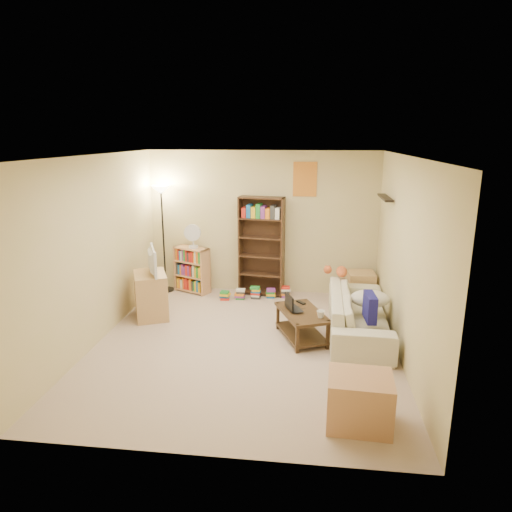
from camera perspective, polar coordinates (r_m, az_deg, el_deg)
name	(u,v)px	position (r m, az deg, el deg)	size (l,w,h in m)	color
room	(244,226)	(5.78, -1.46, 3.71)	(4.50, 4.54, 2.52)	#CCAC99
sofa	(359,314)	(6.66, 12.70, -7.04)	(0.85, 2.07, 0.60)	beige
navy_pillow	(370,307)	(6.16, 14.06, -6.22)	(0.39, 0.12, 0.35)	navy
cream_blanket	(370,299)	(6.64, 14.05, -5.20)	(0.55, 0.39, 0.24)	beige
tabby_cat	(339,271)	(7.26, 10.35, -1.89)	(0.47, 0.18, 0.16)	#D05B2C
coffee_table	(302,321)	(6.38, 5.73, -8.11)	(0.81, 1.03, 0.40)	#412D19
laptop	(298,308)	(6.39, 5.26, -6.55)	(0.35, 0.40, 0.03)	black
laptop_screen	(289,302)	(6.31, 4.16, -5.76)	(0.01, 0.30, 0.20)	white
mug	(321,314)	(6.13, 8.08, -7.22)	(0.14, 0.14, 0.10)	silver
tv_remote	(301,302)	(6.62, 5.64, -5.80)	(0.05, 0.16, 0.02)	black
tv_stand	(151,295)	(7.25, -13.00, -4.78)	(0.47, 0.65, 0.70)	tan
television	(149,261)	(7.09, -13.26, -0.58)	(0.36, 0.68, 0.40)	black
tall_bookshelf	(261,244)	(7.91, 0.68, 1.52)	(0.81, 0.36, 1.73)	#3C2717
short_bookshelf	(192,270)	(8.25, -8.00, -1.72)	(0.69, 0.50, 0.82)	tan
desk_fan	(193,235)	(8.04, -7.93, 2.59)	(0.29, 0.16, 0.43)	silver
floor_lamp	(162,208)	(8.15, -11.70, 5.92)	(0.32, 0.32, 1.91)	black
side_table	(361,286)	(7.98, 12.96, -3.73)	(0.44, 0.44, 0.50)	#DDB16C
end_cabinet	(359,401)	(4.73, 12.80, -17.23)	(0.61, 0.51, 0.51)	tan
book_stacks	(257,293)	(7.93, 0.11, -4.68)	(1.21, 0.38, 0.21)	red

